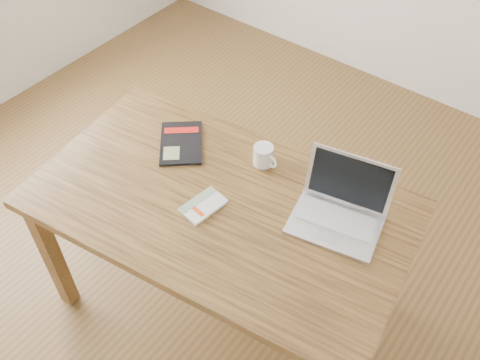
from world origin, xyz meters
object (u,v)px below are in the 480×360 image
Objects in this scene: laptop at (340,209)px; desk at (221,216)px; white_guidebook at (203,206)px; coffee_mug at (264,155)px; black_guidebook at (181,143)px.

desk is at bearing -164.83° from laptop.
white_guidebook is 0.33m from coffee_mug.
coffee_mug is at bearing -21.47° from black_guidebook.
black_guidebook is at bearing 153.40° from white_guidebook.
black_guidebook is 2.64× the size of coffee_mug.
desk is 0.12m from white_guidebook.
black_guidebook is (-0.33, 0.15, 0.10)m from desk.
black_guidebook is 0.37m from coffee_mug.
laptop is (0.43, 0.27, 0.04)m from white_guidebook.
coffee_mug is (0.04, 0.33, 0.04)m from white_guidebook.
black_guidebook is 0.74m from laptop.
white_guidebook is (-0.03, -0.06, 0.10)m from desk.
laptop reaches higher than coffee_mug.
coffee_mug is (0.35, 0.12, 0.04)m from black_guidebook.
white_guidebook is at bearing -75.40° from black_guidebook.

